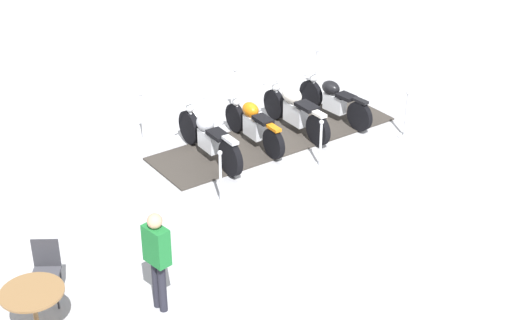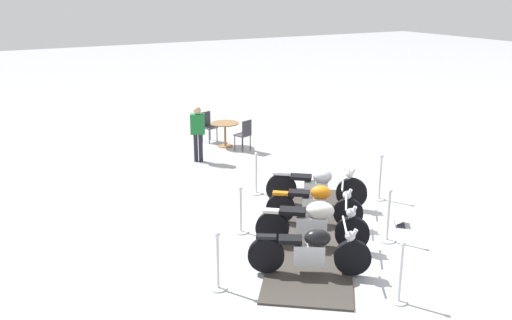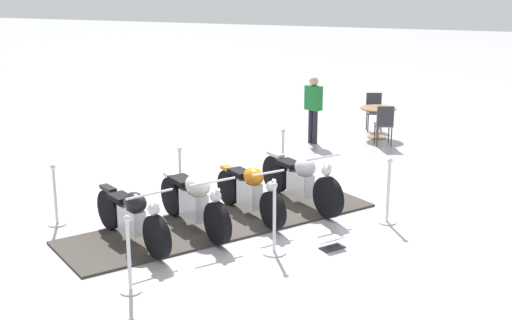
% 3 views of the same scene
% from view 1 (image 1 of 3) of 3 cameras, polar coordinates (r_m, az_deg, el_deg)
% --- Properties ---
extents(ground_plane, '(80.00, 80.00, 0.00)m').
position_cam_1_polar(ground_plane, '(16.43, 1.39, 1.57)').
color(ground_plane, '#B2B2B7').
extents(display_platform, '(5.27, 4.50, 0.04)m').
position_cam_1_polar(display_platform, '(16.42, 1.39, 1.63)').
color(display_platform, '#38332D').
rests_on(display_platform, ground_plane).
extents(motorcycle_black, '(1.28, 1.88, 0.95)m').
position_cam_1_polar(motorcycle_black, '(17.17, 5.69, 4.44)').
color(motorcycle_black, black).
rests_on(motorcycle_black, display_platform).
extents(motorcycle_cream, '(1.46, 1.82, 0.97)m').
position_cam_1_polar(motorcycle_cream, '(16.52, 2.85, 3.72)').
color(motorcycle_cream, black).
rests_on(motorcycle_cream, display_platform).
extents(motorcycle_copper, '(1.38, 1.68, 0.92)m').
position_cam_1_polar(motorcycle_copper, '(15.96, -0.21, 2.66)').
color(motorcycle_copper, black).
rests_on(motorcycle_copper, display_platform).
extents(motorcycle_chrome, '(1.56, 1.89, 1.03)m').
position_cam_1_polar(motorcycle_chrome, '(15.42, -3.50, 1.73)').
color(motorcycle_chrome, black).
rests_on(motorcycle_chrome, display_platform).
extents(stanchion_left_rear, '(0.36, 0.36, 1.05)m').
position_cam_1_polar(stanchion_left_rear, '(14.05, -2.59, -1.97)').
color(stanchion_left_rear, silver).
rests_on(stanchion_left_rear, ground_plane).
extents(stanchion_left_front, '(0.30, 0.30, 1.05)m').
position_cam_1_polar(stanchion_left_front, '(16.67, 10.88, 2.82)').
color(stanchion_left_front, silver).
rests_on(stanchion_left_front, ground_plane).
extents(stanchion_right_rear, '(0.30, 0.30, 1.13)m').
position_cam_1_polar(stanchion_right_rear, '(16.32, -8.28, 2.60)').
color(stanchion_right_rear, silver).
rests_on(stanchion_right_rear, ground_plane).
extents(stanchion_right_mid, '(0.36, 0.36, 1.11)m').
position_cam_1_polar(stanchion_right_mid, '(17.39, -1.51, 4.36)').
color(stanchion_right_mid, silver).
rests_on(stanchion_right_mid, ground_plane).
extents(stanchion_right_front, '(0.29, 0.29, 1.07)m').
position_cam_1_polar(stanchion_right_front, '(18.64, 4.43, 6.14)').
color(stanchion_right_front, silver).
rests_on(stanchion_right_front, ground_plane).
extents(stanchion_left_mid, '(0.34, 0.34, 1.01)m').
position_cam_1_polar(stanchion_left_mid, '(15.25, 4.72, 0.56)').
color(stanchion_left_mid, silver).
rests_on(stanchion_left_mid, ground_plane).
extents(info_placard, '(0.42, 0.39, 0.18)m').
position_cam_1_polar(info_placard, '(17.37, -4.44, 3.22)').
color(info_placard, '#333338').
rests_on(info_placard, ground_plane).
extents(cafe_table, '(0.89, 0.89, 0.77)m').
position_cam_1_polar(cafe_table, '(11.31, -15.95, -9.95)').
color(cafe_table, olive).
rests_on(cafe_table, ground_plane).
extents(cafe_chair_near_table, '(0.51, 0.51, 0.98)m').
position_cam_1_polar(cafe_chair_near_table, '(11.96, -15.09, -7.58)').
color(cafe_chair_near_table, '#2D2D33').
rests_on(cafe_chair_near_table, ground_plane).
extents(bystander_person, '(0.38, 0.46, 1.63)m').
position_cam_1_polar(bystander_person, '(11.22, -7.24, -6.80)').
color(bystander_person, '#23232D').
rests_on(bystander_person, ground_plane).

